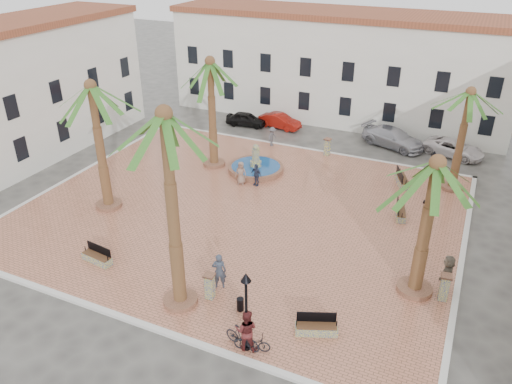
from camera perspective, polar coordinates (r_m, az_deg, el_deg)
ground at (r=31.30m, az=-1.67°, el=-2.24°), size 120.00×120.00×0.00m
plaza at (r=31.26m, az=-1.67°, el=-2.12°), size 26.00×22.00×0.15m
kerb_n at (r=40.39m, az=5.24°, el=4.99°), size 26.30×0.30×0.16m
kerb_s at (r=23.76m, az=-13.79°, el=-14.16°), size 26.30×0.30×0.16m
kerb_e at (r=28.83m, az=22.43°, el=-7.32°), size 0.30×22.30×0.16m
kerb_w at (r=38.22m, az=-19.47°, el=2.06°), size 0.30×22.30×0.16m
building_north at (r=47.14m, az=9.34°, el=14.08°), size 30.40×7.40×9.50m
building_west at (r=40.84m, az=-26.84°, el=9.73°), size 6.40×24.40×10.00m
fountain at (r=36.11m, az=-0.03°, el=2.85°), size 4.01×4.01×2.07m
palm_nw at (r=35.04m, az=-5.23°, el=13.28°), size 5.28×5.28×8.03m
palm_sw at (r=30.28m, az=-18.18°, el=9.91°), size 5.25×5.25×8.14m
palm_s at (r=19.99m, az=-10.26°, el=6.25°), size 5.27×5.27×9.62m
palm_e at (r=22.76m, az=19.71°, el=1.17°), size 5.51×5.51×7.18m
palm_ne at (r=34.15m, az=23.12°, el=9.23°), size 4.81×4.81×7.01m
bench_s at (r=27.67m, az=-17.68°, el=-7.15°), size 1.82×0.76×0.93m
bench_se at (r=22.46m, az=6.90°, el=-15.17°), size 1.89×1.21×0.96m
bench_e at (r=31.58m, az=16.18°, el=-2.27°), size 0.93×1.86×0.94m
bench_ne at (r=35.57m, az=16.35°, el=1.27°), size 1.30×2.05×1.04m
lamppost_s at (r=20.08m, az=-1.14°, el=-12.10°), size 0.42×0.42×3.88m
lamppost_e at (r=32.65m, az=19.44°, el=2.57°), size 0.39×0.39×3.63m
bollard_se at (r=23.90m, az=-5.30°, el=-10.61°), size 0.52×0.52×1.35m
bollard_n at (r=38.93m, az=8.15°, el=5.16°), size 0.57×0.57×1.36m
bollard_e at (r=25.28m, az=20.73°, el=-10.11°), size 0.56×0.56×1.40m
litter_bin at (r=23.38m, az=-1.81°, el=-12.70°), size 0.33×0.33×0.65m
cyclist_a at (r=24.35m, az=-4.23°, el=-8.99°), size 0.82×0.70×1.91m
bicycle_a at (r=21.50m, az=-0.43°, el=-16.84°), size 1.62×0.90×0.81m
cyclist_b at (r=21.18m, az=-1.12°, el=-15.51°), size 1.12×0.97×1.96m
bicycle_b at (r=21.56m, az=-1.56°, el=-16.28°), size 1.76×0.76×1.02m
pedestrian_fountain_a at (r=34.04m, az=-1.73°, el=2.20°), size 0.85×0.62×1.62m
pedestrian_fountain_b at (r=33.82m, az=0.02°, el=1.99°), size 0.99×0.66×1.57m
pedestrian_north at (r=40.31m, az=1.87°, el=6.35°), size 0.77×1.10×1.56m
pedestrian_east at (r=25.87m, az=21.01°, el=-8.61°), size 0.64×1.78×1.90m
car_black at (r=45.15m, az=-1.12°, el=8.33°), size 3.77×1.86×1.24m
car_red at (r=44.68m, az=2.75°, el=8.11°), size 4.00×1.96×1.26m
car_silver at (r=42.00m, az=15.40°, el=6.00°), size 5.65×3.88×1.52m
car_white at (r=41.77m, az=21.69°, el=4.68°), size 4.96×3.38×1.26m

